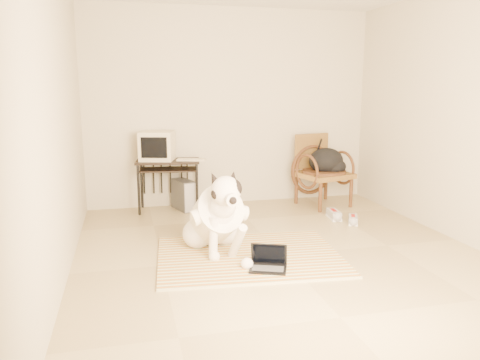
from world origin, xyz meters
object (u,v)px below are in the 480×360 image
object	(u,v)px
dog	(216,218)
crt_monitor	(157,146)
rattan_chair	(321,170)
pc_tower	(184,195)
computer_desk	(168,167)
backpack	(328,162)
laptop	(268,263)

from	to	relation	value
dog	crt_monitor	world-z (taller)	crt_monitor
rattan_chair	dog	bearing A→B (deg)	-138.95
crt_monitor	rattan_chair	xyz separation A→B (m)	(2.24, -0.23, -0.38)
crt_monitor	rattan_chair	distance (m)	2.28
dog	pc_tower	size ratio (longest dim) A/B	2.63
computer_desk	crt_monitor	distance (m)	0.32
computer_desk	backpack	size ratio (longest dim) A/B	1.75
laptop	rattan_chair	size ratio (longest dim) A/B	0.40
computer_desk	rattan_chair	distance (m)	2.12
dog	backpack	xyz separation A→B (m)	(1.86, 1.50, 0.26)
dog	laptop	distance (m)	0.75
laptop	computer_desk	bearing A→B (deg)	106.06
dog	computer_desk	world-z (taller)	dog
dog	pc_tower	distance (m)	1.77
pc_tower	rattan_chair	bearing A→B (deg)	-5.63
dog	laptop	xyz separation A→B (m)	(0.36, -0.59, -0.28)
dog	crt_monitor	bearing A→B (deg)	103.71
pc_tower	rattan_chair	size ratio (longest dim) A/B	0.47
backpack	crt_monitor	bearing A→B (deg)	172.56
dog	laptop	world-z (taller)	dog
laptop	pc_tower	size ratio (longest dim) A/B	0.84
rattan_chair	backpack	bearing A→B (deg)	-49.92
backpack	dog	bearing A→B (deg)	-141.21
laptop	backpack	bearing A→B (deg)	54.28
computer_desk	dog	bearing A→B (deg)	-79.92
dog	computer_desk	size ratio (longest dim) A/B	1.40
crt_monitor	pc_tower	bearing A→B (deg)	-7.00
dog	pc_tower	bearing A→B (deg)	93.61
dog	backpack	bearing A→B (deg)	38.79
pc_tower	backpack	size ratio (longest dim) A/B	0.93
crt_monitor	pc_tower	distance (m)	0.75
backpack	computer_desk	bearing A→B (deg)	173.54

